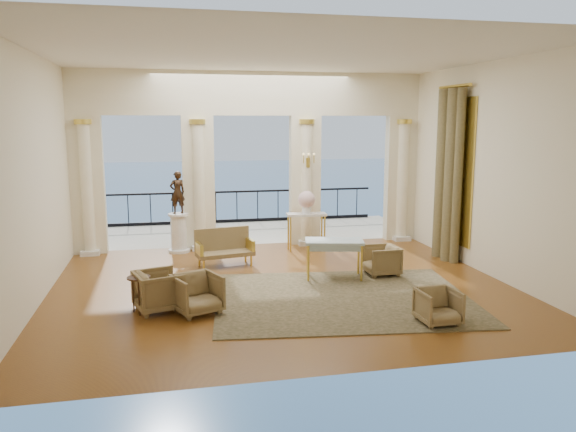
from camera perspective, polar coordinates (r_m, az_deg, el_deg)
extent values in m
plane|color=#492411|center=(11.29, -0.57, -7.20)|extent=(9.00, 9.00, 0.00)
plane|color=white|center=(7.00, 5.98, 1.18)|extent=(9.00, 0.00, 9.00)
plane|color=white|center=(10.89, -24.52, 3.39)|extent=(0.00, 8.00, 8.00)
plane|color=white|center=(12.54, 20.05, 4.40)|extent=(0.00, 8.00, 8.00)
plane|color=white|center=(10.87, -0.61, 16.14)|extent=(9.00, 9.00, 0.00)
cube|color=beige|center=(14.61, -3.69, 12.31)|extent=(9.00, 0.30, 1.10)
cube|color=beige|center=(14.65, -19.69, 2.94)|extent=(0.80, 0.30, 3.40)
cylinder|color=beige|center=(14.48, -19.76, 2.46)|extent=(0.28, 0.28, 3.20)
cylinder|color=gold|center=(14.38, -20.13, 8.99)|extent=(0.40, 0.40, 0.12)
cube|color=silver|center=(14.74, -19.41, -3.49)|extent=(0.45, 0.45, 0.12)
cube|color=beige|center=(14.54, -9.07, 3.34)|extent=(0.80, 0.30, 3.40)
cylinder|color=beige|center=(14.37, -9.02, 2.86)|extent=(0.28, 0.28, 3.20)
cylinder|color=gold|center=(14.27, -9.20, 9.45)|extent=(0.40, 0.40, 0.12)
cube|color=silver|center=(14.63, -8.86, -3.14)|extent=(0.45, 0.45, 0.12)
cube|color=beige|center=(14.95, 1.73, 3.62)|extent=(0.80, 0.30, 3.40)
cylinder|color=beige|center=(14.78, 1.89, 3.17)|extent=(0.28, 0.28, 3.20)
cylinder|color=gold|center=(14.69, 1.93, 9.57)|extent=(0.40, 0.40, 0.12)
cube|color=silver|center=(15.04, 1.86, -2.67)|extent=(0.45, 0.45, 0.12)
cube|color=beige|center=(15.81, 11.29, 3.77)|extent=(0.80, 0.30, 3.40)
cylinder|color=beige|center=(15.66, 11.54, 3.34)|extent=(0.28, 0.28, 3.20)
cylinder|color=gold|center=(15.57, 11.75, 9.39)|extent=(0.40, 0.40, 0.12)
cube|color=silver|center=(15.90, 11.35, -2.18)|extent=(0.45, 0.45, 0.12)
cube|color=#B1A996|center=(16.86, -4.52, -1.73)|extent=(10.00, 3.60, 0.10)
cube|color=black|center=(18.25, -5.24, 2.48)|extent=(9.00, 0.06, 0.06)
cube|color=black|center=(18.40, -5.19, -0.46)|extent=(9.00, 0.06, 0.10)
cylinder|color=black|center=(18.32, -5.21, 0.93)|extent=(0.03, 0.03, 1.00)
cylinder|color=black|center=(18.30, -18.06, 0.48)|extent=(0.03, 0.03, 1.00)
cylinder|color=black|center=(19.24, 7.00, 1.32)|extent=(0.03, 0.03, 1.00)
cylinder|color=#4C3823|center=(17.72, 1.49, 5.87)|extent=(0.20, 0.20, 4.20)
plane|color=#255182|center=(71.22, -10.29, 2.05)|extent=(160.00, 160.00, 0.00)
cylinder|color=brown|center=(13.37, 16.88, 3.78)|extent=(0.26, 0.26, 4.00)
cylinder|color=brown|center=(13.74, 15.83, 3.98)|extent=(0.32, 0.32, 4.00)
cylinder|color=brown|center=(14.16, 15.12, 4.17)|extent=(0.26, 0.26, 4.00)
cylinder|color=gold|center=(13.75, 16.57, 12.52)|extent=(0.08, 1.40, 0.08)
cube|color=gold|center=(13.83, 16.62, 4.40)|extent=(0.04, 1.60, 3.40)
cube|color=gold|center=(14.59, 2.04, 5.45)|extent=(0.10, 0.04, 0.25)
cylinder|color=gold|center=(14.48, 1.58, 5.81)|extent=(0.02, 0.02, 0.22)
cylinder|color=gold|center=(14.51, 2.12, 5.82)|extent=(0.02, 0.02, 0.22)
cylinder|color=gold|center=(14.54, 2.66, 5.82)|extent=(0.02, 0.02, 0.22)
cube|color=#2D321A|center=(10.61, 5.60, -8.31)|extent=(5.09, 4.18, 0.02)
imported|color=#4D3720|center=(9.83, -9.22, -7.62)|extent=(0.94, 0.91, 0.75)
imported|color=#4D3720|center=(9.54, 15.03, -8.72)|extent=(0.64, 0.60, 0.64)
imported|color=#4D3720|center=(12.22, 9.47, -4.32)|extent=(0.65, 0.69, 0.70)
imported|color=#4D3720|center=(10.09, -13.00, -7.21)|extent=(0.90, 0.93, 0.78)
cube|color=#4D3720|center=(12.85, -6.40, -3.84)|extent=(1.36, 0.74, 0.10)
cube|color=#4D3720|center=(13.02, -6.73, -2.30)|extent=(1.28, 0.30, 0.52)
cube|color=gold|center=(12.67, -9.02, -3.30)|extent=(0.17, 0.53, 0.25)
cube|color=gold|center=(12.99, -3.87, -2.88)|extent=(0.17, 0.53, 0.25)
cylinder|color=gold|center=(12.56, -8.55, -4.99)|extent=(0.05, 0.05, 0.24)
cylinder|color=gold|center=(12.86, -3.76, -4.56)|extent=(0.05, 0.05, 0.24)
cylinder|color=gold|center=(12.96, -8.99, -4.55)|extent=(0.05, 0.05, 0.24)
cylinder|color=gold|center=(13.24, -4.34, -4.14)|extent=(0.05, 0.05, 0.24)
cube|color=#A1C2CF|center=(11.73, 4.72, -2.57)|extent=(1.31, 0.90, 0.05)
cylinder|color=gold|center=(11.53, 2.08, -4.86)|extent=(0.05, 0.05, 0.77)
cylinder|color=gold|center=(11.61, 7.48, -4.84)|extent=(0.05, 0.05, 0.77)
cylinder|color=gold|center=(12.06, 2.02, -4.21)|extent=(0.05, 0.05, 0.77)
cylinder|color=gold|center=(12.13, 7.18, -4.19)|extent=(0.05, 0.05, 0.77)
cylinder|color=silver|center=(14.45, -10.98, -3.46)|extent=(0.54, 0.54, 0.07)
cylinder|color=silver|center=(14.36, -11.04, -1.68)|extent=(0.39, 0.39, 0.86)
cylinder|color=silver|center=(14.27, -11.10, 0.15)|extent=(0.50, 0.50, 0.05)
imported|color=#2F2015|center=(14.19, -11.17, 2.36)|extent=(0.45, 0.36, 1.06)
cube|color=silver|center=(14.25, 1.89, 0.16)|extent=(1.02, 0.45, 0.06)
cylinder|color=gold|center=(14.13, 0.21, -1.87)|extent=(0.05, 0.05, 0.89)
cylinder|color=gold|center=(14.29, 3.73, -1.76)|extent=(0.05, 0.05, 0.89)
cylinder|color=gold|center=(14.40, 0.04, -1.65)|extent=(0.05, 0.05, 0.89)
cylinder|color=gold|center=(14.55, 3.50, -1.55)|extent=(0.05, 0.05, 0.89)
cylinder|color=white|center=(14.22, 1.89, 0.81)|extent=(0.22, 0.22, 0.27)
sphere|color=#F1AAAD|center=(14.19, 1.90, 1.69)|extent=(0.43, 0.43, 0.43)
cylinder|color=black|center=(9.96, -14.93, -6.06)|extent=(0.40, 0.40, 0.03)
cylinder|color=black|center=(10.10, -14.20, -7.72)|extent=(0.03, 0.03, 0.62)
cylinder|color=black|center=(10.12, -15.45, -7.74)|extent=(0.03, 0.03, 0.62)
cylinder|color=black|center=(9.93, -14.90, -8.06)|extent=(0.03, 0.03, 0.62)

